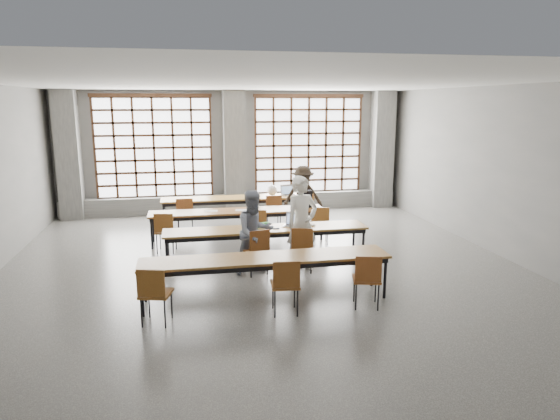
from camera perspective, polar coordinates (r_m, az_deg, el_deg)
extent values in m
plane|color=#494946|center=(9.77, -1.91, -6.63)|extent=(11.00, 11.00, 0.00)
plane|color=silver|center=(9.26, -2.07, 14.36)|extent=(11.00, 11.00, 0.00)
plane|color=#5C5C59|center=(14.77, -5.36, 6.68)|extent=(10.00, 0.00, 10.00)
plane|color=#5C5C59|center=(4.15, 10.13, -7.62)|extent=(10.00, 0.00, 10.00)
plane|color=#5C5C59|center=(11.27, 24.08, 3.99)|extent=(0.00, 11.00, 11.00)
cube|color=#50504D|center=(14.74, -23.02, 5.76)|extent=(0.60, 0.55, 3.50)
cube|color=#50504D|center=(14.49, -5.25, 6.58)|extent=(0.60, 0.55, 3.50)
cube|color=#50504D|center=(15.60, 11.54, 6.78)|extent=(0.60, 0.55, 3.50)
cube|color=white|center=(14.69, -14.19, 6.92)|extent=(3.20, 0.02, 2.80)
cube|color=black|center=(14.61, -14.21, 6.90)|extent=(3.20, 0.05, 2.80)
cube|color=black|center=(14.80, -13.92, 1.30)|extent=(3.32, 0.07, 0.10)
cube|color=black|center=(14.56, -14.51, 12.58)|extent=(3.32, 0.07, 0.10)
cube|color=white|center=(15.13, 3.22, 7.41)|extent=(3.20, 0.02, 2.80)
cube|color=black|center=(15.05, 3.29, 7.39)|extent=(3.20, 0.05, 2.80)
cube|color=black|center=(15.24, 3.23, 1.94)|extent=(3.32, 0.07, 0.10)
cube|color=black|center=(15.00, 3.36, 12.91)|extent=(3.32, 0.07, 0.10)
cube|color=#50504D|center=(14.79, -5.17, 0.82)|extent=(9.80, 0.35, 0.50)
cube|color=brown|center=(13.09, -4.73, 1.39)|extent=(4.00, 0.70, 0.04)
cube|color=black|center=(13.10, -4.72, 1.14)|extent=(3.90, 0.64, 0.08)
cylinder|color=black|center=(12.82, -13.11, -0.78)|extent=(0.05, 0.05, 0.69)
cylinder|color=black|center=(13.39, -13.03, -0.24)|extent=(0.05, 0.05, 0.69)
cylinder|color=black|center=(13.23, 3.73, -0.09)|extent=(0.05, 0.05, 0.69)
cylinder|color=black|center=(13.78, 3.12, 0.41)|extent=(0.05, 0.05, 0.69)
cube|color=brown|center=(11.48, -4.88, -0.13)|extent=(4.00, 0.70, 0.04)
cube|color=black|center=(11.49, -4.87, -0.42)|extent=(3.90, 0.64, 0.08)
cylinder|color=black|center=(11.25, -14.46, -2.65)|extent=(0.05, 0.05, 0.69)
cylinder|color=black|center=(11.81, -14.31, -1.94)|extent=(0.05, 0.05, 0.69)
cylinder|color=black|center=(11.64, 4.75, -1.80)|extent=(0.05, 0.05, 0.69)
cylinder|color=black|center=(12.18, 4.02, -1.16)|extent=(0.05, 0.05, 0.69)
cube|color=brown|center=(9.83, -1.59, -2.18)|extent=(4.00, 0.70, 0.04)
cube|color=black|center=(9.85, -1.59, -2.52)|extent=(3.90, 0.64, 0.08)
cylinder|color=black|center=(9.54, -12.79, -5.22)|extent=(0.05, 0.05, 0.69)
cylinder|color=black|center=(10.09, -12.70, -4.25)|extent=(0.05, 0.05, 0.69)
cylinder|color=black|center=(10.14, 9.49, -4.04)|extent=(0.05, 0.05, 0.69)
cylinder|color=black|center=(10.66, 8.41, -3.20)|extent=(0.05, 0.05, 0.69)
cube|color=brown|center=(8.02, -1.62, -5.52)|extent=(4.00, 0.70, 0.04)
cube|color=black|center=(8.03, -1.62, -5.93)|extent=(3.90, 0.64, 0.08)
cylinder|color=black|center=(7.80, -15.49, -9.33)|extent=(0.05, 0.05, 0.69)
cylinder|color=black|center=(8.34, -15.20, -7.89)|extent=(0.05, 0.05, 0.69)
cylinder|color=black|center=(8.38, 11.91, -7.61)|extent=(0.05, 0.05, 0.69)
cylinder|color=black|center=(8.89, 10.46, -6.40)|extent=(0.05, 0.05, 0.69)
cube|color=maroon|center=(12.53, -10.80, -0.48)|extent=(0.43, 0.43, 0.04)
cube|color=maroon|center=(12.29, -10.85, 0.36)|extent=(0.40, 0.04, 0.40)
cylinder|color=black|center=(12.58, -10.76, -1.48)|extent=(0.02, 0.02, 0.45)
cube|color=brown|center=(12.72, -0.85, -0.08)|extent=(0.42, 0.42, 0.04)
cube|color=brown|center=(12.48, -0.69, 0.76)|extent=(0.40, 0.03, 0.40)
cylinder|color=black|center=(12.77, -0.85, -1.06)|extent=(0.02, 0.02, 0.45)
cube|color=brown|center=(12.88, 2.66, 0.07)|extent=(0.50, 0.50, 0.04)
cube|color=brown|center=(12.66, 3.07, 0.91)|extent=(0.40, 0.12, 0.40)
cylinder|color=black|center=(12.93, 2.65, -0.91)|extent=(0.02, 0.02, 0.45)
cube|color=brown|center=(10.95, -12.90, -2.40)|extent=(0.49, 0.49, 0.04)
cube|color=brown|center=(10.71, -13.16, -1.47)|extent=(0.40, 0.10, 0.40)
cylinder|color=black|center=(11.01, -12.84, -3.53)|extent=(0.02, 0.02, 0.45)
cube|color=brown|center=(11.06, -2.48, -1.96)|extent=(0.51, 0.51, 0.04)
cube|color=brown|center=(10.81, -2.61, -1.03)|extent=(0.39, 0.13, 0.40)
cylinder|color=black|center=(11.11, -2.47, -3.08)|extent=(0.02, 0.02, 0.45)
cube|color=brown|center=(11.34, 4.53, -1.63)|extent=(0.49, 0.49, 0.04)
cube|color=brown|center=(11.09, 4.63, -0.72)|extent=(0.40, 0.11, 0.40)
cylinder|color=black|center=(11.40, 4.51, -2.72)|extent=(0.02, 0.02, 0.45)
cube|color=brown|center=(9.33, -2.85, -4.63)|extent=(0.53, 0.53, 0.04)
cube|color=brown|center=(9.09, -2.32, -3.57)|extent=(0.39, 0.15, 0.40)
cylinder|color=black|center=(9.40, -2.83, -5.95)|extent=(0.02, 0.02, 0.45)
cube|color=brown|center=(9.49, 2.55, -4.34)|extent=(0.51, 0.51, 0.04)
cube|color=brown|center=(9.24, 2.55, -3.32)|extent=(0.40, 0.13, 0.40)
cylinder|color=black|center=(9.56, 2.54, -5.63)|extent=(0.02, 0.02, 0.45)
cube|color=brown|center=(7.50, -13.98, -9.25)|extent=(0.51, 0.51, 0.04)
cube|color=brown|center=(7.25, -14.56, -8.12)|extent=(0.39, 0.13, 0.40)
cylinder|color=black|center=(7.59, -13.90, -10.84)|extent=(0.02, 0.02, 0.45)
cube|color=brown|center=(7.62, 0.58, -8.53)|extent=(0.46, 0.46, 0.04)
cube|color=brown|center=(7.36, 0.76, -7.40)|extent=(0.40, 0.07, 0.40)
cylinder|color=black|center=(7.71, 0.57, -10.09)|extent=(0.02, 0.02, 0.45)
cube|color=brown|center=(7.97, 9.86, -7.77)|extent=(0.51, 0.51, 0.04)
cube|color=brown|center=(7.71, 10.08, -6.67)|extent=(0.39, 0.13, 0.40)
cylinder|color=black|center=(8.05, 9.80, -9.28)|extent=(0.02, 0.02, 0.45)
imported|color=white|center=(9.42, 2.51, -1.58)|extent=(0.77, 0.64, 1.82)
imported|color=navy|center=(9.29, -2.91, -2.55)|extent=(0.91, 0.80, 1.58)
imported|color=black|center=(12.86, 2.62, 1.58)|extent=(1.05, 0.64, 1.58)
cube|color=#B4B3B8|center=(9.97, 1.48, -1.80)|extent=(0.44, 0.39, 0.02)
cube|color=black|center=(9.96, 1.47, -1.74)|extent=(0.35, 0.29, 0.00)
cube|color=#B4B3B8|center=(10.08, 1.68, -0.95)|extent=(0.35, 0.22, 0.26)
cube|color=#93B7FE|center=(10.07, 1.66, -1.10)|extent=(0.30, 0.18, 0.21)
cube|color=#B6B7BB|center=(13.34, 1.02, 1.77)|extent=(0.40, 0.32, 0.02)
cube|color=black|center=(13.33, 1.04, 1.81)|extent=(0.33, 0.23, 0.00)
cube|color=#B6B7BB|center=(13.45, 0.79, 2.37)|extent=(0.37, 0.13, 0.26)
cube|color=#8DB9F4|center=(13.44, 0.81, 2.26)|extent=(0.31, 0.11, 0.21)
ellipsoid|color=white|center=(10.00, 3.81, -1.73)|extent=(0.10, 0.07, 0.04)
cube|color=green|center=(9.88, -1.95, -1.72)|extent=(0.26, 0.15, 0.09)
cube|color=black|center=(9.76, -0.45, -2.12)|extent=(0.13, 0.06, 0.01)
cube|color=silver|center=(11.48, -7.89, -0.10)|extent=(0.32, 0.24, 0.00)
cube|color=silver|center=(11.49, -4.38, -0.01)|extent=(0.32, 0.25, 0.00)
cube|color=black|center=(11.76, 2.85, 1.28)|extent=(0.32, 0.21, 0.40)
ellipsoid|color=white|center=(13.24, -0.89, 2.27)|extent=(0.28, 0.24, 0.29)
cube|color=#B51B16|center=(7.48, -14.00, -8.90)|extent=(0.20, 0.09, 0.06)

